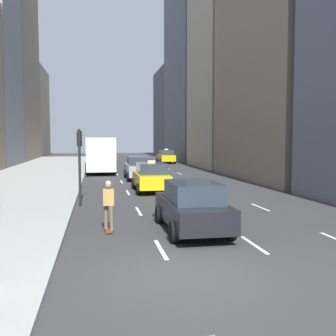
{
  "coord_description": "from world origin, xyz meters",
  "views": [
    {
      "loc": [
        -1.95,
        -8.82,
        3.14
      ],
      "look_at": [
        1.48,
        10.1,
        1.71
      ],
      "focal_mm": 42.0,
      "sensor_mm": 36.0,
      "label": 1
    }
  ],
  "objects_px": {
    "taxi_lead": "(166,156)",
    "traffic_light_pole": "(80,155)",
    "city_bus": "(100,153)",
    "sedan_silver_behind": "(138,168)",
    "sedan_black_near": "(192,206)",
    "taxi_second": "(151,177)",
    "skateboarder": "(109,204)"
  },
  "relations": [
    {
      "from": "taxi_lead",
      "to": "sedan_silver_behind",
      "type": "distance_m",
      "value": 20.23
    },
    {
      "from": "taxi_second",
      "to": "sedan_silver_behind",
      "type": "relative_size",
      "value": 0.93
    },
    {
      "from": "traffic_light_pole",
      "to": "sedan_silver_behind",
      "type": "bearing_deg",
      "value": 71.15
    },
    {
      "from": "city_bus",
      "to": "sedan_silver_behind",
      "type": "bearing_deg",
      "value": -71.73
    },
    {
      "from": "taxi_lead",
      "to": "traffic_light_pole",
      "type": "height_order",
      "value": "traffic_light_pole"
    },
    {
      "from": "city_bus",
      "to": "sedan_black_near",
      "type": "bearing_deg",
      "value": -83.83
    },
    {
      "from": "city_bus",
      "to": "skateboarder",
      "type": "distance_m",
      "value": 25.58
    },
    {
      "from": "sedan_black_near",
      "to": "city_bus",
      "type": "bearing_deg",
      "value": 96.17
    },
    {
      "from": "sedan_black_near",
      "to": "city_bus",
      "type": "relative_size",
      "value": 0.39
    },
    {
      "from": "taxi_second",
      "to": "traffic_light_pole",
      "type": "relative_size",
      "value": 1.22
    },
    {
      "from": "taxi_lead",
      "to": "city_bus",
      "type": "relative_size",
      "value": 0.38
    },
    {
      "from": "taxi_lead",
      "to": "traffic_light_pole",
      "type": "distance_m",
      "value": 32.49
    },
    {
      "from": "skateboarder",
      "to": "taxi_lead",
      "type": "bearing_deg",
      "value": 77.05
    },
    {
      "from": "sedan_black_near",
      "to": "sedan_silver_behind",
      "type": "distance_m",
      "value": 17.51
    },
    {
      "from": "taxi_second",
      "to": "city_bus",
      "type": "relative_size",
      "value": 0.38
    },
    {
      "from": "taxi_lead",
      "to": "traffic_light_pole",
      "type": "relative_size",
      "value": 1.22
    },
    {
      "from": "city_bus",
      "to": "skateboarder",
      "type": "xyz_separation_m",
      "value": [
        0.02,
        -25.57,
        -0.82
      ]
    },
    {
      "from": "taxi_lead",
      "to": "traffic_light_pole",
      "type": "xyz_separation_m",
      "value": [
        -9.55,
        -31.01,
        1.53
      ]
    },
    {
      "from": "skateboarder",
      "to": "taxi_second",
      "type": "bearing_deg",
      "value": 74.18
    },
    {
      "from": "taxi_second",
      "to": "skateboarder",
      "type": "bearing_deg",
      "value": -105.82
    },
    {
      "from": "taxi_second",
      "to": "taxi_lead",
      "type": "bearing_deg",
      "value": 78.13
    },
    {
      "from": "taxi_lead",
      "to": "taxi_second",
      "type": "height_order",
      "value": "same"
    },
    {
      "from": "sedan_silver_behind",
      "to": "city_bus",
      "type": "distance_m",
      "value": 9.01
    },
    {
      "from": "taxi_second",
      "to": "traffic_light_pole",
      "type": "height_order",
      "value": "traffic_light_pole"
    },
    {
      "from": "taxi_second",
      "to": "traffic_light_pole",
      "type": "distance_m",
      "value": 6.08
    },
    {
      "from": "city_bus",
      "to": "traffic_light_pole",
      "type": "bearing_deg",
      "value": -93.24
    },
    {
      "from": "sedan_black_near",
      "to": "skateboarder",
      "type": "height_order",
      "value": "skateboarder"
    },
    {
      "from": "sedan_black_near",
      "to": "taxi_second",
      "type": "bearing_deg",
      "value": 90.0
    },
    {
      "from": "city_bus",
      "to": "traffic_light_pole",
      "type": "xyz_separation_m",
      "value": [
        -1.14,
        -20.09,
        0.62
      ]
    },
    {
      "from": "taxi_lead",
      "to": "skateboarder",
      "type": "xyz_separation_m",
      "value": [
        -8.39,
        -36.49,
        0.08
      ]
    },
    {
      "from": "taxi_lead",
      "to": "city_bus",
      "type": "distance_m",
      "value": 13.82
    },
    {
      "from": "sedan_black_near",
      "to": "sedan_silver_behind",
      "type": "height_order",
      "value": "sedan_silver_behind"
    }
  ]
}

